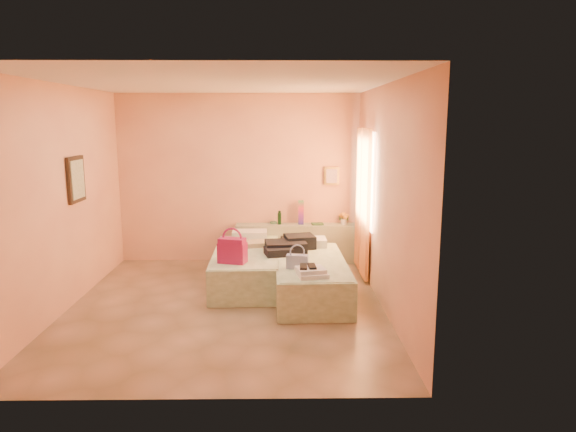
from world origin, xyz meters
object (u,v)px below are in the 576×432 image
green_book (318,224)px  blue_handbag (297,262)px  bed_left (247,267)px  flower_vase (344,217)px  magenta_handbag (232,250)px  headboard_ledge (297,243)px  water_bottle (280,218)px  towel_stack (312,272)px  bed_right (310,278)px

green_book → blue_handbag: (-0.40, -2.05, -0.08)m
bed_left → green_book: 1.63m
flower_vase → blue_handbag: 2.25m
magenta_handbag → headboard_ledge: bearing=78.5°
flower_vase → blue_handbag: bearing=-112.1°
water_bottle → towel_stack: (0.40, -2.45, -0.21)m
blue_handbag → towel_stack: (0.17, -0.35, -0.04)m
magenta_handbag → bed_left: bearing=92.9°
magenta_handbag → green_book: bearing=70.0°
bed_left → towel_stack: towel_stack is taller
magenta_handbag → flower_vase: bearing=62.1°
headboard_ledge → magenta_handbag: bearing=-116.8°
bed_left → flower_vase: 2.00m
headboard_ledge → flower_vase: flower_vase is taller
bed_left → magenta_handbag: (-0.14, -0.65, 0.42)m
flower_vase → magenta_handbag: (-1.69, -1.80, -0.10)m
bed_left → towel_stack: size_ratio=5.71×
blue_handbag → water_bottle: bearing=105.6°
water_bottle → green_book: (0.63, -0.06, -0.09)m
headboard_ledge → towel_stack: headboard_ledge is taller
water_bottle → magenta_handbag: bearing=-108.7°
bed_left → blue_handbag: size_ratio=7.31×
bed_right → water_bottle: 1.84m
headboard_ledge → green_book: 0.48m
flower_vase → water_bottle: bearing=178.6°
magenta_handbag → blue_handbag: 0.90m
bed_left → flower_vase: flower_vase is taller
bed_right → water_bottle: (-0.42, 1.72, 0.51)m
water_bottle → green_book: bearing=-5.3°
bed_right → magenta_handbag: 1.13m
headboard_ledge → water_bottle: water_bottle is taller
headboard_ledge → magenta_handbag: size_ratio=5.71×
blue_handbag → bed_left: bearing=136.7°
bed_left → flower_vase: size_ratio=8.45×
flower_vase → blue_handbag: flower_vase is taller
green_book → magenta_handbag: bearing=-130.7°
green_book → magenta_handbag: (-1.25, -1.77, 0.00)m
towel_stack → bed_right: bearing=88.4°
bed_left → green_book: green_book is taller
green_book → bed_left: bearing=-140.2°
water_bottle → towel_stack: bearing=-80.7°
bed_left → headboard_ledge: bearing=55.0°
towel_stack → headboard_ledge: bearing=92.5°
water_bottle → magenta_handbag: size_ratio=0.61×
blue_handbag → towel_stack: 0.39m
water_bottle → blue_handbag: 2.12m
magenta_handbag → towel_stack: 1.20m
headboard_ledge → flower_vase: bearing=-0.7°
headboard_ledge → flower_vase: (0.78, -0.01, 0.44)m
magenta_handbag → towel_stack: bearing=-16.2°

